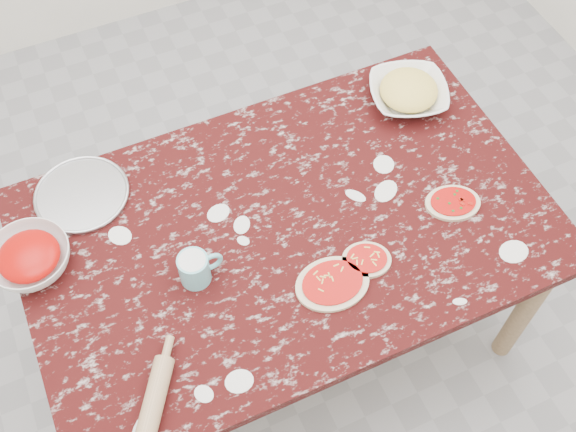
{
  "coord_description": "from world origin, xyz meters",
  "views": [
    {
      "loc": [
        -0.47,
        -1.04,
        2.53
      ],
      "look_at": [
        0.0,
        0.0,
        0.8
      ],
      "focal_mm": 43.18,
      "sensor_mm": 36.0,
      "label": 1
    }
  ],
  "objects_px": {
    "flour_mug": "(195,268)",
    "rolling_pin": "(152,409)",
    "cheese_bowl": "(408,94)",
    "worktable": "(288,239)",
    "pizza_tray": "(82,195)",
    "sauce_bowl": "(30,259)"
  },
  "relations": [
    {
      "from": "pizza_tray",
      "to": "sauce_bowl",
      "type": "height_order",
      "value": "sauce_bowl"
    },
    {
      "from": "pizza_tray",
      "to": "rolling_pin",
      "type": "bearing_deg",
      "value": -90.77
    },
    {
      "from": "cheese_bowl",
      "to": "flour_mug",
      "type": "relative_size",
      "value": 1.97
    },
    {
      "from": "worktable",
      "to": "pizza_tray",
      "type": "distance_m",
      "value": 0.66
    },
    {
      "from": "sauce_bowl",
      "to": "rolling_pin",
      "type": "xyz_separation_m",
      "value": [
        0.18,
        -0.56,
        -0.01
      ]
    },
    {
      "from": "pizza_tray",
      "to": "cheese_bowl",
      "type": "distance_m",
      "value": 1.13
    },
    {
      "from": "flour_mug",
      "to": "cheese_bowl",
      "type": "bearing_deg",
      "value": 21.53
    },
    {
      "from": "rolling_pin",
      "to": "flour_mug",
      "type": "bearing_deg",
      "value": 53.7
    },
    {
      "from": "cheese_bowl",
      "to": "rolling_pin",
      "type": "relative_size",
      "value": 0.96
    },
    {
      "from": "worktable",
      "to": "cheese_bowl",
      "type": "distance_m",
      "value": 0.67
    },
    {
      "from": "worktable",
      "to": "rolling_pin",
      "type": "xyz_separation_m",
      "value": [
        -0.56,
        -0.38,
        0.11
      ]
    },
    {
      "from": "sauce_bowl",
      "to": "flour_mug",
      "type": "relative_size",
      "value": 1.8
    },
    {
      "from": "flour_mug",
      "to": "pizza_tray",
      "type": "bearing_deg",
      "value": 118.73
    },
    {
      "from": "flour_mug",
      "to": "rolling_pin",
      "type": "bearing_deg",
      "value": -126.3
    },
    {
      "from": "sauce_bowl",
      "to": "cheese_bowl",
      "type": "xyz_separation_m",
      "value": [
        1.33,
        0.12,
        -0.01
      ]
    },
    {
      "from": "pizza_tray",
      "to": "rolling_pin",
      "type": "relative_size",
      "value": 1.05
    },
    {
      "from": "pizza_tray",
      "to": "cheese_bowl",
      "type": "relative_size",
      "value": 1.09
    },
    {
      "from": "pizza_tray",
      "to": "sauce_bowl",
      "type": "relative_size",
      "value": 1.2
    },
    {
      "from": "sauce_bowl",
      "to": "rolling_pin",
      "type": "height_order",
      "value": "sauce_bowl"
    },
    {
      "from": "worktable",
      "to": "sauce_bowl",
      "type": "height_order",
      "value": "sauce_bowl"
    },
    {
      "from": "pizza_tray",
      "to": "flour_mug",
      "type": "relative_size",
      "value": 2.16
    },
    {
      "from": "cheese_bowl",
      "to": "sauce_bowl",
      "type": "bearing_deg",
      "value": -174.84
    }
  ]
}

